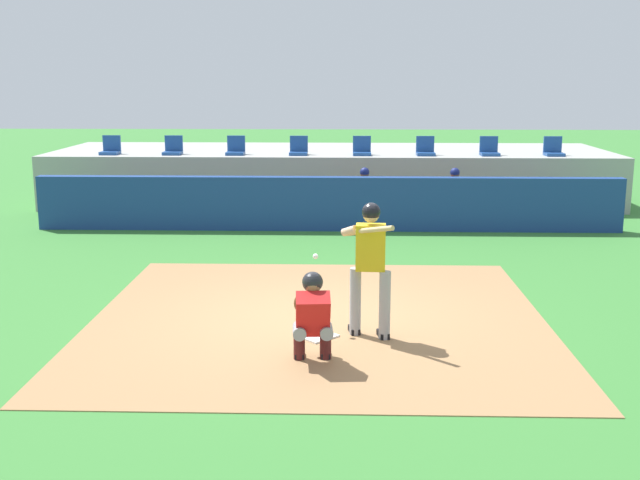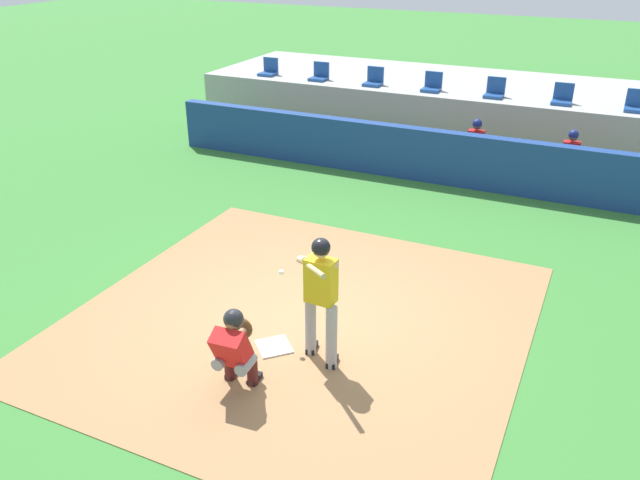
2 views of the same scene
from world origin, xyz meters
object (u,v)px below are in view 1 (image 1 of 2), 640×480
object	(u,v)px
stadium_seat_1	(173,149)
stadium_seat_7	(553,150)
stadium_seat_6	(489,150)
stadium_seat_3	(299,150)
dugout_player_1	(455,195)
batter_at_plate	(370,261)
dugout_player_0	(364,195)
stadium_seat_0	(111,149)
stadium_seat_2	(236,149)
catcher_crouched	(312,314)
stadium_seat_4	(362,150)
stadium_seat_5	(425,150)
home_plate	(317,336)

from	to	relation	value
stadium_seat_1	stadium_seat_7	xyz separation A→B (m)	(9.75, 0.00, 0.00)
stadium_seat_6	stadium_seat_3	bearing A→B (deg)	180.00
stadium_seat_6	dugout_player_1	bearing A→B (deg)	-118.99
batter_at_plate	dugout_player_1	distance (m)	8.43
dugout_player_0	stadium_seat_0	distance (m)	6.89
dugout_player_1	stadium_seat_6	world-z (taller)	stadium_seat_6
stadium_seat_6	stadium_seat_7	xyz separation A→B (m)	(1.62, 0.00, 0.00)
dugout_player_0	stadium_seat_2	world-z (taller)	stadium_seat_2
stadium_seat_2	stadium_seat_6	world-z (taller)	same
catcher_crouched	stadium_seat_3	bearing A→B (deg)	94.08
batter_at_plate	stadium_seat_2	distance (m)	10.63
batter_at_plate	stadium_seat_6	world-z (taller)	stadium_seat_6
batter_at_plate	stadium_seat_6	distance (m)	10.71
dugout_player_0	stadium_seat_1	size ratio (longest dim) A/B	2.71
dugout_player_0	dugout_player_1	xyz separation A→B (m)	(2.10, 0.00, 0.00)
batter_at_plate	stadium_seat_2	bearing A→B (deg)	107.13
stadium_seat_1	stadium_seat_2	size ratio (longest dim) A/B	1.00
batter_at_plate	stadium_seat_3	size ratio (longest dim) A/B	3.76
stadium_seat_4	stadium_seat_5	bearing A→B (deg)	0.00
dugout_player_1	dugout_player_0	bearing A→B (deg)	180.00
stadium_seat_1	stadium_seat_3	bearing A→B (deg)	0.00
stadium_seat_0	stadium_seat_3	world-z (taller)	same
home_plate	stadium_seat_3	size ratio (longest dim) A/B	0.92
dugout_player_0	stadium_seat_4	bearing A→B (deg)	90.68
home_plate	catcher_crouched	world-z (taller)	catcher_crouched
stadium_seat_1	stadium_seat_4	bearing A→B (deg)	0.00
stadium_seat_7	dugout_player_1	bearing A→B (deg)	-143.53
batter_at_plate	stadium_seat_6	bearing A→B (deg)	71.62
stadium_seat_0	dugout_player_0	bearing A→B (deg)	-17.32
stadium_seat_6	stadium_seat_7	size ratio (longest dim) A/B	1.00
stadium_seat_1	stadium_seat_6	xyz separation A→B (m)	(8.13, 0.00, 0.00)
dugout_player_1	stadium_seat_5	bearing A→B (deg)	103.74
batter_at_plate	catcher_crouched	bearing A→B (deg)	-127.30
stadium_seat_0	stadium_seat_4	size ratio (longest dim) A/B	1.00
stadium_seat_4	stadium_seat_7	bearing A→B (deg)	0.00
stadium_seat_1	stadium_seat_7	distance (m)	9.75
stadium_seat_2	stadium_seat_7	size ratio (longest dim) A/B	1.00
stadium_seat_4	stadium_seat_2	bearing A→B (deg)	180.00
batter_at_plate	stadium_seat_0	bearing A→B (deg)	122.14
stadium_seat_5	stadium_seat_2	bearing A→B (deg)	180.00
stadium_seat_2	stadium_seat_7	bearing A→B (deg)	0.00
stadium_seat_0	stadium_seat_1	world-z (taller)	same
stadium_seat_1	stadium_seat_4	distance (m)	4.88
stadium_seat_4	stadium_seat_6	bearing A→B (deg)	0.00
dugout_player_0	stadium_seat_5	world-z (taller)	stadium_seat_5
stadium_seat_5	stadium_seat_7	xyz separation A→B (m)	(3.25, 0.00, 0.00)
catcher_crouched	stadium_seat_5	distance (m)	11.39
catcher_crouched	stadium_seat_6	bearing A→B (deg)	69.77
stadium_seat_0	stadium_seat_1	bearing A→B (deg)	0.00
batter_at_plate	catcher_crouched	world-z (taller)	batter_at_plate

